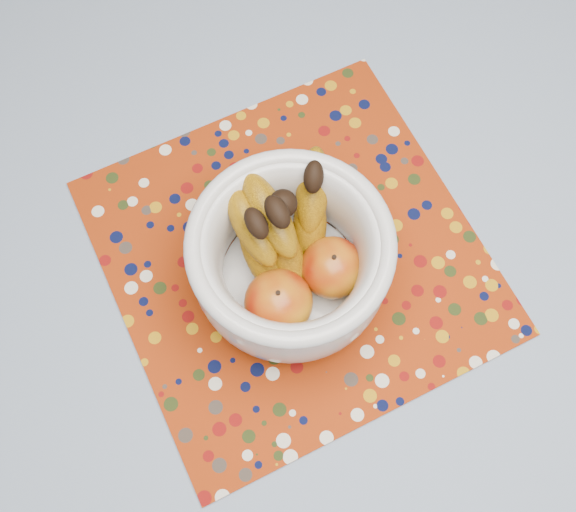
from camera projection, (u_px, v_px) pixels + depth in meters
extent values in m
plane|color=#2D2826|center=(328.00, 401.00, 1.49)|extent=(4.00, 4.00, 0.00)
cube|color=brown|center=(361.00, 310.00, 0.81)|extent=(1.20, 1.20, 0.04)
cylinder|color=brown|center=(423.00, 28.00, 1.42)|extent=(0.06, 0.06, 0.71)
cube|color=slate|center=(363.00, 304.00, 0.79)|extent=(1.32, 1.32, 0.01)
cube|color=maroon|center=(293.00, 256.00, 0.80)|extent=(0.45, 0.45, 0.00)
cylinder|color=silver|center=(290.00, 281.00, 0.78)|extent=(0.11, 0.11, 0.01)
cylinder|color=silver|center=(290.00, 278.00, 0.77)|extent=(0.16, 0.16, 0.01)
torus|color=silver|center=(290.00, 244.00, 0.67)|extent=(0.21, 0.21, 0.02)
ellipsoid|color=maroon|center=(278.00, 303.00, 0.72)|extent=(0.07, 0.07, 0.07)
ellipsoid|color=maroon|center=(332.00, 268.00, 0.74)|extent=(0.07, 0.07, 0.06)
sphere|color=black|center=(283.00, 204.00, 0.67)|extent=(0.03, 0.03, 0.03)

